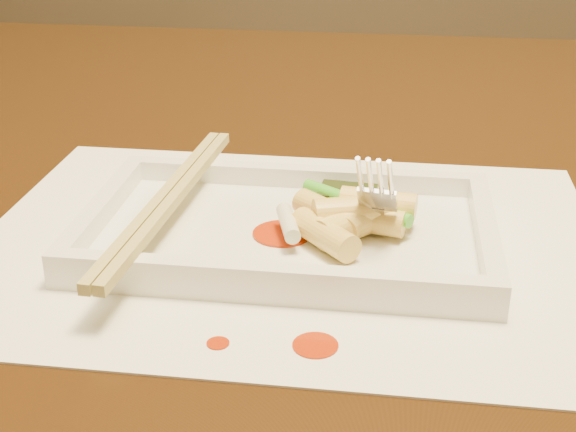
# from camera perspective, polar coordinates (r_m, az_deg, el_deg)

# --- Properties ---
(table) EXTENTS (1.40, 0.90, 0.75)m
(table) POSITION_cam_1_polar(r_m,az_deg,el_deg) (0.72, -0.36, -2.76)
(table) COLOR black
(table) RESTS_ON ground
(placemat) EXTENTS (0.40, 0.30, 0.00)m
(placemat) POSITION_cam_1_polar(r_m,az_deg,el_deg) (0.52, 0.00, -1.87)
(placemat) COLOR white
(placemat) RESTS_ON table
(sauce_splatter_a) EXTENTS (0.02, 0.02, 0.00)m
(sauce_splatter_a) POSITION_cam_1_polar(r_m,az_deg,el_deg) (0.42, 1.96, -9.17)
(sauce_splatter_a) COLOR #B22905
(sauce_splatter_a) RESTS_ON placemat
(sauce_splatter_b) EXTENTS (0.01, 0.01, 0.00)m
(sauce_splatter_b) POSITION_cam_1_polar(r_m,az_deg,el_deg) (0.42, -5.00, -9.00)
(sauce_splatter_b) COLOR #B22905
(sauce_splatter_b) RESTS_ON placemat
(plate_base) EXTENTS (0.26, 0.16, 0.01)m
(plate_base) POSITION_cam_1_polar(r_m,az_deg,el_deg) (0.52, 0.00, -1.40)
(plate_base) COLOR white
(plate_base) RESTS_ON placemat
(plate_rim_far) EXTENTS (0.26, 0.01, 0.01)m
(plate_rim_far) POSITION_cam_1_polar(r_m,az_deg,el_deg) (0.58, 1.00, 2.84)
(plate_rim_far) COLOR white
(plate_rim_far) RESTS_ON plate_base
(plate_rim_near) EXTENTS (0.26, 0.01, 0.01)m
(plate_rim_near) POSITION_cam_1_polar(r_m,az_deg,el_deg) (0.45, -1.29, -4.38)
(plate_rim_near) COLOR white
(plate_rim_near) RESTS_ON plate_base
(plate_rim_left) EXTENTS (0.01, 0.14, 0.01)m
(plate_rim_left) POSITION_cam_1_polar(r_m,az_deg,el_deg) (0.54, -13.13, 0.48)
(plate_rim_left) COLOR white
(plate_rim_left) RESTS_ON plate_base
(plate_rim_right) EXTENTS (0.01, 0.14, 0.01)m
(plate_rim_right) POSITION_cam_1_polar(r_m,az_deg,el_deg) (0.51, 13.90, -1.11)
(plate_rim_right) COLOR white
(plate_rim_right) RESTS_ON plate_base
(veg_piece) EXTENTS (0.04, 0.03, 0.01)m
(veg_piece) POSITION_cam_1_polar(r_m,az_deg,el_deg) (0.54, 4.23, 1.33)
(veg_piece) COLOR black
(veg_piece) RESTS_ON plate_base
(scallion_white) EXTENTS (0.02, 0.04, 0.01)m
(scallion_white) POSITION_cam_1_polar(r_m,az_deg,el_deg) (0.50, 0.01, -0.49)
(scallion_white) COLOR #EAEACC
(scallion_white) RESTS_ON plate_base
(scallion_green) EXTENTS (0.07, 0.06, 0.01)m
(scallion_green) POSITION_cam_1_polar(r_m,az_deg,el_deg) (0.52, 4.86, 0.96)
(scallion_green) COLOR green
(scallion_green) RESTS_ON plate_base
(chopstick_a) EXTENTS (0.02, 0.24, 0.01)m
(chopstick_a) POSITION_cam_1_polar(r_m,az_deg,el_deg) (0.52, -8.93, 1.26)
(chopstick_a) COLOR tan
(chopstick_a) RESTS_ON plate_rim_near
(chopstick_b) EXTENTS (0.02, 0.24, 0.01)m
(chopstick_b) POSITION_cam_1_polar(r_m,az_deg,el_deg) (0.52, -8.08, 1.22)
(chopstick_b) COLOR tan
(chopstick_b) RESTS_ON plate_rim_near
(fork) EXTENTS (0.09, 0.10, 0.14)m
(fork) POSITION_cam_1_polar(r_m,az_deg,el_deg) (0.50, 8.33, 7.06)
(fork) COLOR silver
(fork) RESTS_ON plate_base
(sauce_blob_0) EXTENTS (0.04, 0.04, 0.00)m
(sauce_blob_0) POSITION_cam_1_polar(r_m,az_deg,el_deg) (0.51, -0.43, -1.25)
(sauce_blob_0) COLOR #B22905
(sauce_blob_0) RESTS_ON plate_base
(rice_cake_0) EXTENTS (0.05, 0.05, 0.02)m
(rice_cake_0) POSITION_cam_1_polar(r_m,az_deg,el_deg) (0.51, 2.84, 0.24)
(rice_cake_0) COLOR #FBE575
(rice_cake_0) RESTS_ON plate_base
(rice_cake_1) EXTENTS (0.05, 0.05, 0.02)m
(rice_cake_1) POSITION_cam_1_polar(r_m,az_deg,el_deg) (0.49, 2.62, -1.31)
(rice_cake_1) COLOR #FBE575
(rice_cake_1) RESTS_ON plate_base
(rice_cake_2) EXTENTS (0.05, 0.02, 0.02)m
(rice_cake_2) POSITION_cam_1_polar(r_m,az_deg,el_deg) (0.52, 6.44, 0.95)
(rice_cake_2) COLOR #FBE575
(rice_cake_2) RESTS_ON plate_base
(rice_cake_3) EXTENTS (0.04, 0.04, 0.02)m
(rice_cake_3) POSITION_cam_1_polar(r_m,az_deg,el_deg) (0.50, 4.09, -0.78)
(rice_cake_3) COLOR #FBE575
(rice_cake_3) RESTS_ON plate_base
(rice_cake_4) EXTENTS (0.04, 0.02, 0.02)m
(rice_cake_4) POSITION_cam_1_polar(r_m,az_deg,el_deg) (0.51, 6.11, -0.32)
(rice_cake_4) COLOR #FBE575
(rice_cake_4) RESTS_ON plate_base
(rice_cake_5) EXTENTS (0.05, 0.03, 0.02)m
(rice_cake_5) POSITION_cam_1_polar(r_m,az_deg,el_deg) (0.50, 4.63, 0.32)
(rice_cake_5) COLOR #FBE575
(rice_cake_5) RESTS_ON plate_base
(rice_cake_6) EXTENTS (0.04, 0.05, 0.02)m
(rice_cake_6) POSITION_cam_1_polar(r_m,az_deg,el_deg) (0.51, 5.43, 0.03)
(rice_cake_6) COLOR #FBE575
(rice_cake_6) RESTS_ON plate_base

